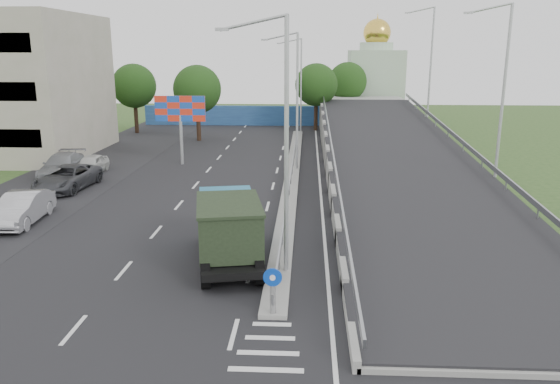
# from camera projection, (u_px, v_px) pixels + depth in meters

# --- Properties ---
(ground) EXTENTS (160.00, 160.00, 0.00)m
(ground) POSITION_uv_depth(u_px,v_px,m) (268.00, 352.00, 16.67)
(ground) COLOR #2D4C1E
(ground) RESTS_ON ground
(road_surface) EXTENTS (26.00, 90.00, 0.04)m
(road_surface) POSITION_uv_depth(u_px,v_px,m) (245.00, 190.00, 36.15)
(road_surface) COLOR black
(road_surface) RESTS_ON ground
(parking_strip) EXTENTS (8.00, 90.00, 0.05)m
(parking_strip) POSITION_uv_depth(u_px,v_px,m) (54.00, 187.00, 36.80)
(parking_strip) COLOR black
(parking_strip) RESTS_ON ground
(median) EXTENTS (1.00, 44.00, 0.20)m
(median) POSITION_uv_depth(u_px,v_px,m) (292.00, 175.00, 39.84)
(median) COLOR gray
(median) RESTS_ON ground
(overpass_ramp) EXTENTS (10.00, 50.00, 3.50)m
(overpass_ramp) POSITION_uv_depth(u_px,v_px,m) (397.00, 154.00, 39.05)
(overpass_ramp) COLOR gray
(overpass_ramp) RESTS_ON ground
(median_guardrail) EXTENTS (0.09, 44.00, 0.71)m
(median_guardrail) POSITION_uv_depth(u_px,v_px,m) (292.00, 167.00, 39.68)
(median_guardrail) COLOR gray
(median_guardrail) RESTS_ON median
(sign_bollard) EXTENTS (0.64, 0.23, 1.67)m
(sign_bollard) POSITION_uv_depth(u_px,v_px,m) (273.00, 291.00, 18.51)
(sign_bollard) COLOR black
(sign_bollard) RESTS_ON median
(lamp_post_near) EXTENTS (2.74, 0.18, 10.08)m
(lamp_post_near) POSITION_uv_depth(u_px,v_px,m) (282.00, 134.00, 21.00)
(lamp_post_near) COLOR #B2B5B7
(lamp_post_near) RESTS_ON median
(lamp_post_mid) EXTENTS (2.74, 0.18, 10.08)m
(lamp_post_mid) POSITION_uv_depth(u_px,v_px,m) (295.00, 94.00, 40.33)
(lamp_post_mid) COLOR #B2B5B7
(lamp_post_mid) RESTS_ON median
(lamp_post_far) EXTENTS (2.74, 0.18, 10.08)m
(lamp_post_far) POSITION_uv_depth(u_px,v_px,m) (299.00, 80.00, 59.67)
(lamp_post_far) COLOR #B2B5B7
(lamp_post_far) RESTS_ON median
(blue_wall) EXTENTS (30.00, 0.50, 2.40)m
(blue_wall) POSITION_uv_depth(u_px,v_px,m) (266.00, 116.00, 66.83)
(blue_wall) COLOR navy
(blue_wall) RESTS_ON ground
(church) EXTENTS (7.00, 7.00, 13.80)m
(church) POSITION_uv_depth(u_px,v_px,m) (375.00, 79.00, 72.83)
(church) COLOR #B2CCAD
(church) RESTS_ON ground
(billboard) EXTENTS (4.00, 0.24, 5.50)m
(billboard) POSITION_uv_depth(u_px,v_px,m) (180.00, 113.00, 43.13)
(billboard) COLOR #B2B5B7
(billboard) RESTS_ON ground
(tree_left_mid) EXTENTS (4.80, 4.80, 7.60)m
(tree_left_mid) POSITION_uv_depth(u_px,v_px,m) (197.00, 89.00, 54.53)
(tree_left_mid) COLOR black
(tree_left_mid) RESTS_ON ground
(tree_median_far) EXTENTS (4.80, 4.80, 7.60)m
(tree_median_far) POSITION_uv_depth(u_px,v_px,m) (316.00, 85.00, 61.67)
(tree_median_far) COLOR black
(tree_median_far) RESTS_ON ground
(tree_left_far) EXTENTS (4.80, 4.80, 7.60)m
(tree_left_far) POSITION_uv_depth(u_px,v_px,m) (134.00, 86.00, 59.76)
(tree_left_far) COLOR black
(tree_left_far) RESTS_ON ground
(tree_ramp_far) EXTENTS (4.80, 4.80, 7.60)m
(tree_ramp_far) POSITION_uv_depth(u_px,v_px,m) (348.00, 82.00, 68.23)
(tree_ramp_far) COLOR black
(tree_ramp_far) RESTS_ON ground
(dump_truck) EXTENTS (3.62, 6.97, 2.92)m
(dump_truck) POSITION_uv_depth(u_px,v_px,m) (228.00, 227.00, 23.41)
(dump_truck) COLOR black
(dump_truck) RESTS_ON ground
(parked_car_b) EXTENTS (2.09, 5.11, 1.65)m
(parked_car_b) POSITION_uv_depth(u_px,v_px,m) (22.00, 208.00, 28.95)
(parked_car_b) COLOR #B0AFB5
(parked_car_b) RESTS_ON ground
(parked_car_c) EXTENTS (3.09, 5.90, 1.59)m
(parked_car_c) POSITION_uv_depth(u_px,v_px,m) (67.00, 178.00, 36.03)
(parked_car_c) COLOR #38393D
(parked_car_c) RESTS_ON ground
(parked_car_d) EXTENTS (2.95, 5.94, 1.66)m
(parked_car_d) POSITION_uv_depth(u_px,v_px,m) (62.00, 166.00, 39.69)
(parked_car_d) COLOR gray
(parked_car_d) RESTS_ON ground
(parked_car_e) EXTENTS (1.74, 4.19, 1.42)m
(parked_car_e) POSITION_uv_depth(u_px,v_px,m) (91.00, 165.00, 40.59)
(parked_car_e) COLOR beige
(parked_car_e) RESTS_ON ground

